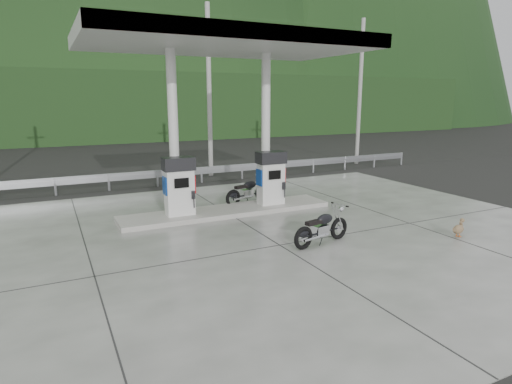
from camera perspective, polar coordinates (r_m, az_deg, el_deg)
name	(u,v)px	position (r m, az deg, el deg)	size (l,w,h in m)	color
ground	(262,235)	(11.94, 0.83, -5.75)	(160.00, 160.00, 0.00)	black
forecourt_apron	(262,235)	(11.94, 0.83, -5.71)	(18.00, 14.00, 0.02)	slate
pump_island	(228,211)	(14.09, -3.79, -2.54)	(7.00, 1.40, 0.15)	#9C9A91
gas_pump_left	(179,186)	(13.37, -10.20, 0.76)	(0.95, 0.55, 1.80)	silver
gas_pump_right	(271,178)	(14.55, 2.00, 1.89)	(0.95, 0.55, 1.80)	silver
canopy_column_left	(174,133)	(13.53, -10.93, 7.72)	(0.30, 0.30, 5.00)	silver
canopy_column_right	(266,130)	(14.70, 1.30, 8.29)	(0.30, 0.30, 5.00)	silver
canopy_roof	(225,42)	(13.72, -4.12, 19.27)	(8.50, 5.00, 0.40)	silver
guardrail	(180,169)	(19.07, -10.14, 3.10)	(26.00, 0.16, 1.42)	#95979C
road	(161,172)	(22.52, -12.56, 2.58)	(60.00, 7.00, 0.01)	black
utility_pole_b	(209,92)	(20.88, -6.26, 13.07)	(0.22, 0.22, 8.00)	gray
utility_pole_c	(360,93)	(25.41, 13.68, 12.66)	(0.22, 0.22, 8.00)	gray
tree_band	(108,107)	(40.45, -19.15, 10.68)	(80.00, 6.00, 6.00)	black
forested_hills	(82,124)	(70.40, -22.15, 8.43)	(100.00, 40.00, 140.00)	black
motorcycle_left	(248,192)	(15.27, -1.09, 0.06)	(1.85, 0.58, 0.88)	black
motorcycle_right	(322,228)	(11.18, 8.77, -4.79)	(1.79, 0.56, 0.85)	black
duck	(458,230)	(12.90, 25.36, -4.55)	(0.57, 0.16, 0.41)	brown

